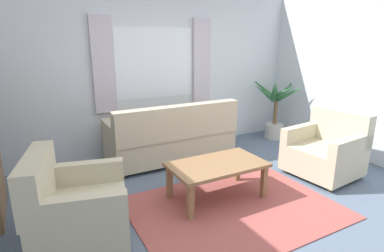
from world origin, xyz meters
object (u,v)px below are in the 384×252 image
object	(u,v)px
potted_plant	(276,109)
coffee_table	(217,168)
armchair_left	(74,208)
armchair_right	(326,150)
couch	(172,138)

from	to	relation	value
potted_plant	coffee_table	bearing A→B (deg)	-147.45
armchair_left	armchair_right	size ratio (longest dim) A/B	1.10
armchair_left	potted_plant	xyz separation A→B (m)	(3.79, 1.49, 0.22)
armchair_right	potted_plant	distance (m)	1.66
armchair_left	armchair_right	distance (m)	3.27
armchair_right	couch	bearing A→B (deg)	-137.56
couch	potted_plant	size ratio (longest dim) A/B	1.56
armchair_left	coffee_table	bearing A→B (deg)	-73.48
couch	potted_plant	bearing A→B (deg)	-177.68
coffee_table	armchair_left	bearing A→B (deg)	-176.91
coffee_table	potted_plant	bearing A→B (deg)	32.55
couch	armchair_right	world-z (taller)	couch
potted_plant	couch	bearing A→B (deg)	-177.68
armchair_right	coffee_table	bearing A→B (deg)	-100.88
couch	coffee_table	size ratio (longest dim) A/B	1.73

